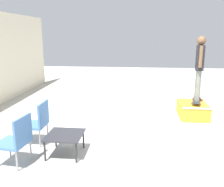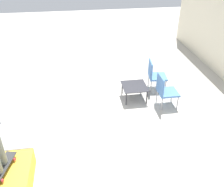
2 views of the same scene
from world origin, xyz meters
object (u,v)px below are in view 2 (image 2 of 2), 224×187
skateboard_on_ramp (2,168)px  coffee_table (134,87)px  patio_chair_right (165,90)px  skate_ramp_box (11,177)px  patio_chair_left (155,74)px

skateboard_on_ramp → coffee_table: skateboard_on_ramp is taller
coffee_table → patio_chair_right: patio_chair_right is taller
coffee_table → skate_ramp_box: bearing=-48.5°
skate_ramp_box → patio_chair_right: (-2.12, 3.65, 0.30)m
skate_ramp_box → coffee_table: size_ratio=1.48×
skate_ramp_box → skateboard_on_ramp: (0.02, -0.09, 0.28)m
patio_chair_right → coffee_table: bearing=57.9°
patio_chair_left → coffee_table: bearing=129.8°
coffee_table → patio_chair_right: 0.87m
skate_ramp_box → patio_chair_right: patio_chair_right is taller
skateboard_on_ramp → coffee_table: bearing=145.0°
patio_chair_right → skate_ramp_box: bearing=120.3°
skate_ramp_box → patio_chair_right: size_ratio=1.17×
skateboard_on_ramp → patio_chair_right: patio_chair_right is taller
skate_ramp_box → coffee_table: skate_ramp_box is taller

